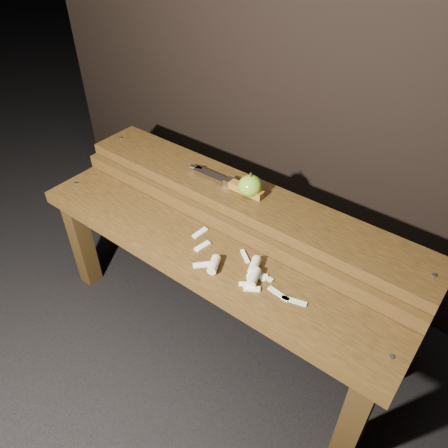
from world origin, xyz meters
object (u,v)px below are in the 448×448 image
Objects in this scene: bench_rear_tier at (245,216)px; apple at (250,186)px; bench_front_tier at (199,270)px; knife at (237,186)px.

apple is (0.01, 0.00, 0.12)m from bench_rear_tier.
apple is at bearing 86.70° from bench_front_tier.
bench_front_tier is at bearing -81.10° from knife.
bench_rear_tier is 0.12m from apple.
bench_rear_tier reaches higher than bench_front_tier.
knife is (-0.05, 0.00, -0.02)m from apple.
apple is at bearing 17.98° from bench_rear_tier.
bench_rear_tier is at bearing 90.00° from bench_front_tier.
bench_rear_tier is at bearing -7.30° from knife.
apple reaches higher than bench_rear_tier.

